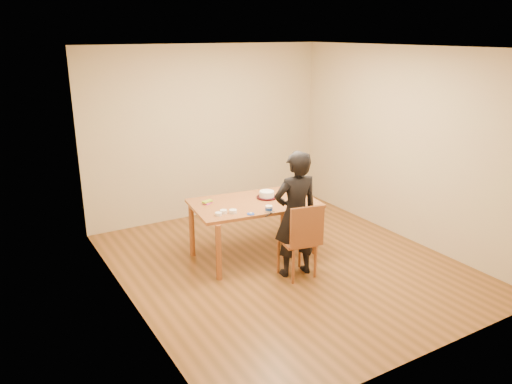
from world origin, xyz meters
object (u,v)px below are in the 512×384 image
cake_plate (267,197)px  person (296,214)px  dining_table (254,203)px  cake (267,194)px  dining_chair (297,241)px

cake_plate → person: size_ratio=0.17×
dining_table → cake: size_ratio=8.01×
cake → cake_plate: bearing=0.0°
dining_chair → cake_plate: (0.08, 0.83, 0.31)m
dining_table → cake_plate: 0.24m
cake → dining_table: bearing=-166.8°
dining_table → dining_chair: bearing=-71.4°
cake_plate → person: (-0.08, -0.78, 0.02)m
dining_chair → dining_table: bearing=112.1°
dining_chair → cake: cake is taller
dining_chair → person: bearing=101.2°
dining_table → dining_chair: size_ratio=4.23×
cake_plate → dining_table: bearing=-166.8°
cake_plate → cake: 0.04m
dining_chair → cake: size_ratio=1.89×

